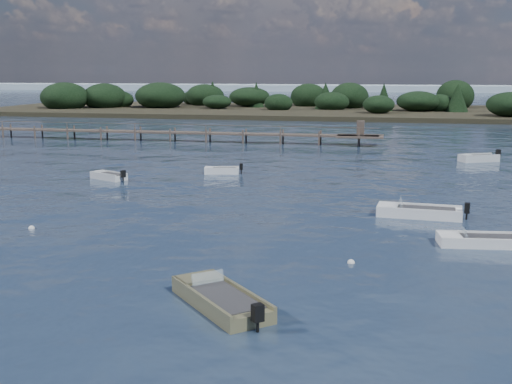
% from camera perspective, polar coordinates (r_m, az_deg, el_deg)
% --- Properties ---
extents(ground, '(400.00, 400.00, 0.00)m').
position_cam_1_polar(ground, '(83.10, 6.88, 5.13)').
color(ground, '#162335').
rests_on(ground, ground).
extents(dinghy_near_olive, '(4.39, 4.61, 1.22)m').
position_cam_1_polar(dinghy_near_olive, '(22.63, -3.16, -9.74)').
color(dinghy_near_olive, '#686445').
rests_on(dinghy_near_olive, ground).
extents(tender_far_grey_b, '(3.84, 2.73, 1.32)m').
position_cam_1_polar(tender_far_grey_b, '(61.04, 19.18, 2.75)').
color(tender_far_grey_b, '#AFB4B7').
rests_on(tender_far_grey_b, ground).
extents(dinghy_mid_white_b, '(5.05, 2.11, 1.24)m').
position_cam_1_polar(dinghy_mid_white_b, '(37.10, 14.28, -1.88)').
color(dinghy_mid_white_b, silver).
rests_on(dinghy_mid_white_b, ground).
extents(tender_far_grey, '(3.29, 2.40, 1.07)m').
position_cam_1_polar(tender_far_grey, '(49.46, -12.96, 1.28)').
color(tender_far_grey, '#AFB4B7').
rests_on(tender_far_grey, ground).
extents(tender_far_white, '(3.10, 1.57, 1.04)m').
position_cam_1_polar(tender_far_white, '(50.96, -3.05, 1.81)').
color(tender_far_white, silver).
rests_on(tender_far_white, ground).
extents(dinghy_mid_white_a, '(4.53, 2.01, 1.04)m').
position_cam_1_polar(dinghy_mid_white_a, '(31.98, 19.53, -4.24)').
color(dinghy_mid_white_a, silver).
rests_on(dinghy_mid_white_a, ground).
extents(buoy_b, '(0.32, 0.32, 0.32)m').
position_cam_1_polar(buoy_b, '(27.77, 8.44, -6.26)').
color(buoy_b, silver).
rests_on(buoy_b, ground).
extents(buoy_c, '(0.32, 0.32, 0.32)m').
position_cam_1_polar(buoy_c, '(35.26, -19.32, -3.09)').
color(buoy_c, silver).
rests_on(buoy_c, ground).
extents(buoy_d, '(0.32, 0.32, 0.32)m').
position_cam_1_polar(buoy_d, '(33.62, 21.36, -3.89)').
color(buoy_d, silver).
rests_on(buoy_d, ground).
extents(jetty, '(64.50, 3.20, 3.40)m').
position_cam_1_polar(jetty, '(76.47, -10.47, 5.28)').
color(jetty, '#4C3F37').
rests_on(jetty, ground).
extents(far_headland, '(190.00, 40.00, 5.80)m').
position_cam_1_polar(far_headland, '(123.80, 20.33, 7.29)').
color(far_headland, black).
rests_on(far_headland, ground).
extents(distant_haze, '(280.00, 20.00, 2.40)m').
position_cam_1_polar(distant_haze, '(270.62, -9.23, 8.94)').
color(distant_haze, '#99AEBD').
rests_on(distant_haze, ground).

